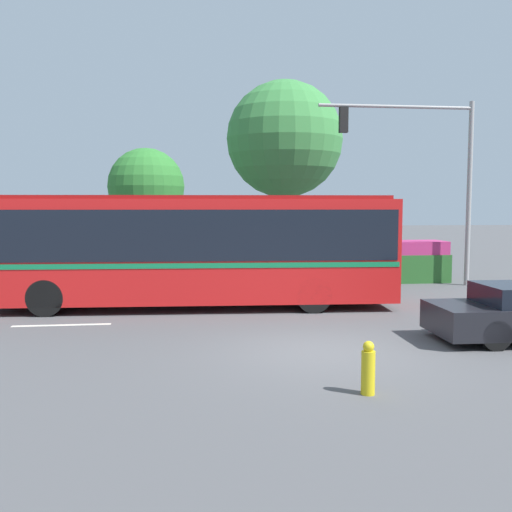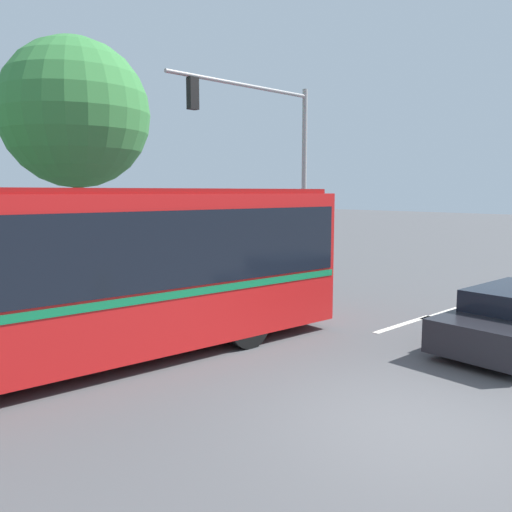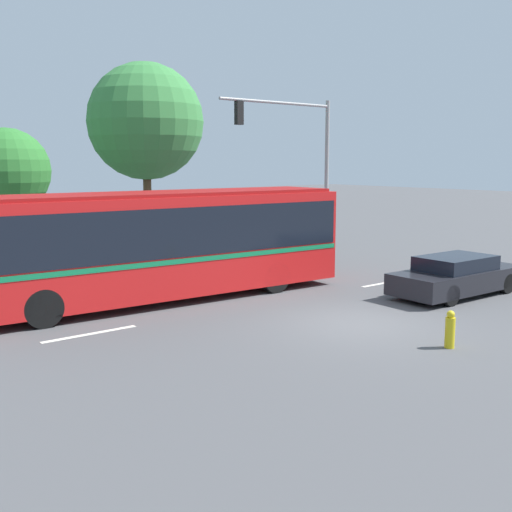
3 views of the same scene
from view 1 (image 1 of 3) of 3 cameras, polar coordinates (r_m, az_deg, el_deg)
The scene contains 9 objects.
ground_plane at distance 12.09m, azimuth 6.68°, elevation -9.31°, with size 140.00×140.00×0.00m, color #4C4C4F.
city_bus at distance 16.88m, azimuth -6.24°, elevation 1.16°, with size 11.73×3.12×3.26m.
traffic_light_pole at distance 22.28m, azimuth 16.97°, elevation 8.80°, with size 5.81×0.24×6.75m.
flowering_hedge at distance 22.85m, azimuth 10.91°, elevation -0.58°, with size 6.24×1.46×1.59m.
street_tree_left at distance 25.64m, azimuth -10.78°, elevation 6.70°, with size 3.30×3.30×5.44m.
street_tree_centre at distance 26.19m, azimuth 2.82°, elevation 11.39°, with size 5.14×5.14×8.47m.
fire_hydrant at distance 9.46m, azimuth 11.00°, elevation -10.87°, with size 0.22×0.22×0.86m.
lane_stripe_mid at distance 15.29m, azimuth -18.62°, elevation -6.48°, with size 2.40×0.16×0.01m, color silver.
lane_stripe_far at distance 16.54m, azimuth 20.43°, elevation -5.67°, with size 2.40×0.16×0.01m, color silver.
Camera 1 is at (-2.82, -11.37, 2.99)m, focal length 40.57 mm.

